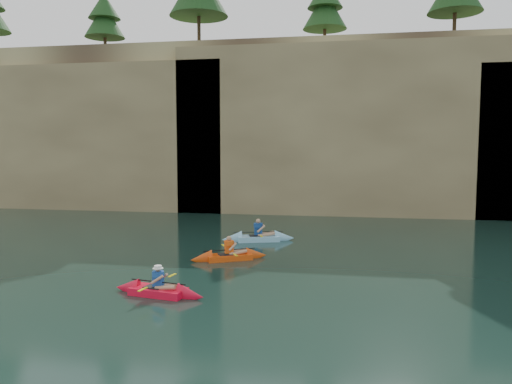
# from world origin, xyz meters

# --- Properties ---
(ground) EXTENTS (160.00, 160.00, 0.00)m
(ground) POSITION_xyz_m (0.00, 0.00, 0.00)
(ground) COLOR black
(ground) RESTS_ON ground
(cliff) EXTENTS (70.00, 16.00, 12.00)m
(cliff) POSITION_xyz_m (0.00, 30.00, 6.00)
(cliff) COLOR tan
(cliff) RESTS_ON ground
(cliff_slab_west) EXTENTS (26.00, 2.40, 10.56)m
(cliff_slab_west) POSITION_xyz_m (-20.00, 22.60, 5.28)
(cliff_slab_west) COLOR #998A5D
(cliff_slab_west) RESTS_ON ground
(cliff_slab_center) EXTENTS (24.00, 2.40, 11.40)m
(cliff_slab_center) POSITION_xyz_m (2.00, 22.60, 5.70)
(cliff_slab_center) COLOR #998A5D
(cliff_slab_center) RESTS_ON ground
(sea_cave_west) EXTENTS (4.50, 1.00, 4.00)m
(sea_cave_west) POSITION_xyz_m (-18.00, 21.95, 2.00)
(sea_cave_west) COLOR black
(sea_cave_west) RESTS_ON ground
(sea_cave_center) EXTENTS (3.50, 1.00, 3.20)m
(sea_cave_center) POSITION_xyz_m (-4.00, 21.95, 1.60)
(sea_cave_center) COLOR black
(sea_cave_center) RESTS_ON ground
(sea_cave_east) EXTENTS (5.00, 1.00, 4.50)m
(sea_cave_east) POSITION_xyz_m (10.00, 21.95, 2.25)
(sea_cave_east) COLOR black
(sea_cave_east) RESTS_ON ground
(main_kayaker) EXTENTS (3.10, 2.06, 1.12)m
(main_kayaker) POSITION_xyz_m (-4.39, 3.32, 0.15)
(main_kayaker) COLOR red
(main_kayaker) RESTS_ON ground
(kayaker_orange) EXTENTS (3.09, 2.11, 1.19)m
(kayaker_orange) POSITION_xyz_m (-3.36, 8.28, 0.15)
(kayaker_orange) COLOR #DE470E
(kayaker_orange) RESTS_ON ground
(kayaker_ltblue_mid) EXTENTS (3.54, 2.49, 1.32)m
(kayaker_ltblue_mid) POSITION_xyz_m (-2.89, 12.35, 0.16)
(kayaker_ltblue_mid) COLOR #8BC9E8
(kayaker_ltblue_mid) RESTS_ON ground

